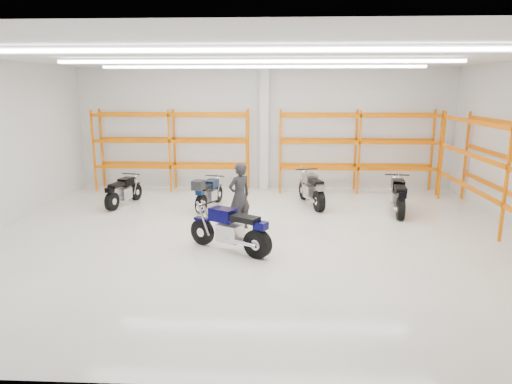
{
  "coord_description": "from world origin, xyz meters",
  "views": [
    {
      "loc": [
        0.51,
        -11.14,
        3.77
      ],
      "look_at": [
        -0.05,
        0.5,
        1.09
      ],
      "focal_mm": 32.0,
      "sensor_mm": 36.0,
      "label": 1
    }
  ],
  "objects_px": {
    "motorcycle_back_b": "(208,193)",
    "motorcycle_back_c": "(312,190)",
    "motorcycle_back_d": "(398,197)",
    "motorcycle_main": "(232,230)",
    "standing_man": "(239,196)",
    "structural_column": "(264,129)",
    "motorcycle_back_a": "(123,192)"
  },
  "relations": [
    {
      "from": "motorcycle_back_d",
      "to": "structural_column",
      "type": "height_order",
      "value": "structural_column"
    },
    {
      "from": "motorcycle_main",
      "to": "standing_man",
      "type": "bearing_deg",
      "value": 89.32
    },
    {
      "from": "motorcycle_main",
      "to": "motorcycle_back_b",
      "type": "relative_size",
      "value": 1.0
    },
    {
      "from": "motorcycle_back_c",
      "to": "structural_column",
      "type": "xyz_separation_m",
      "value": [
        -1.63,
        2.5,
        1.73
      ]
    },
    {
      "from": "structural_column",
      "to": "motorcycle_back_c",
      "type": "bearing_deg",
      "value": -56.94
    },
    {
      "from": "motorcycle_main",
      "to": "structural_column",
      "type": "distance_m",
      "value": 7.11
    },
    {
      "from": "structural_column",
      "to": "motorcycle_back_b",
      "type": "bearing_deg",
      "value": -119.28
    },
    {
      "from": "standing_man",
      "to": "structural_column",
      "type": "height_order",
      "value": "structural_column"
    },
    {
      "from": "motorcycle_main",
      "to": "structural_column",
      "type": "xyz_separation_m",
      "value": [
        0.53,
        6.88,
        1.72
      ]
    },
    {
      "from": "motorcycle_back_b",
      "to": "standing_man",
      "type": "height_order",
      "value": "standing_man"
    },
    {
      "from": "motorcycle_back_b",
      "to": "motorcycle_back_c",
      "type": "bearing_deg",
      "value": 8.95
    },
    {
      "from": "motorcycle_main",
      "to": "motorcycle_back_d",
      "type": "relative_size",
      "value": 0.91
    },
    {
      "from": "motorcycle_main",
      "to": "motorcycle_back_d",
      "type": "height_order",
      "value": "motorcycle_main"
    },
    {
      "from": "motorcycle_back_b",
      "to": "motorcycle_back_d",
      "type": "bearing_deg",
      "value": -2.54
    },
    {
      "from": "motorcycle_back_c",
      "to": "standing_man",
      "type": "bearing_deg",
      "value": -129.5
    },
    {
      "from": "structural_column",
      "to": "standing_man",
      "type": "bearing_deg",
      "value": -95.69
    },
    {
      "from": "motorcycle_main",
      "to": "standing_man",
      "type": "distance_m",
      "value": 1.83
    },
    {
      "from": "motorcycle_back_c",
      "to": "structural_column",
      "type": "distance_m",
      "value": 3.45
    },
    {
      "from": "motorcycle_back_b",
      "to": "structural_column",
      "type": "bearing_deg",
      "value": 60.72
    },
    {
      "from": "motorcycle_main",
      "to": "structural_column",
      "type": "bearing_deg",
      "value": 85.61
    },
    {
      "from": "motorcycle_back_b",
      "to": "motorcycle_back_c",
      "type": "relative_size",
      "value": 0.9
    },
    {
      "from": "motorcycle_back_c",
      "to": "motorcycle_back_d",
      "type": "xyz_separation_m",
      "value": [
        2.56,
        -0.79,
        -0.01
      ]
    },
    {
      "from": "motorcycle_back_b",
      "to": "motorcycle_back_c",
      "type": "distance_m",
      "value": 3.37
    },
    {
      "from": "motorcycle_main",
      "to": "motorcycle_back_b",
      "type": "height_order",
      "value": "motorcycle_main"
    },
    {
      "from": "motorcycle_main",
      "to": "motorcycle_back_c",
      "type": "xyz_separation_m",
      "value": [
        2.16,
        4.38,
        -0.0
      ]
    },
    {
      "from": "motorcycle_main",
      "to": "motorcycle_back_a",
      "type": "xyz_separation_m",
      "value": [
        -3.99,
        4.1,
        -0.07
      ]
    },
    {
      "from": "motorcycle_back_b",
      "to": "motorcycle_back_c",
      "type": "height_order",
      "value": "motorcycle_back_c"
    },
    {
      "from": "standing_man",
      "to": "motorcycle_back_d",
      "type": "bearing_deg",
      "value": 162.55
    },
    {
      "from": "motorcycle_back_c",
      "to": "structural_column",
      "type": "relative_size",
      "value": 0.5
    },
    {
      "from": "motorcycle_back_c",
      "to": "motorcycle_main",
      "type": "bearing_deg",
      "value": -116.22
    },
    {
      "from": "motorcycle_back_c",
      "to": "motorcycle_back_b",
      "type": "bearing_deg",
      "value": -171.05
    },
    {
      "from": "motorcycle_back_c",
      "to": "motorcycle_back_d",
      "type": "bearing_deg",
      "value": -17.06
    }
  ]
}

